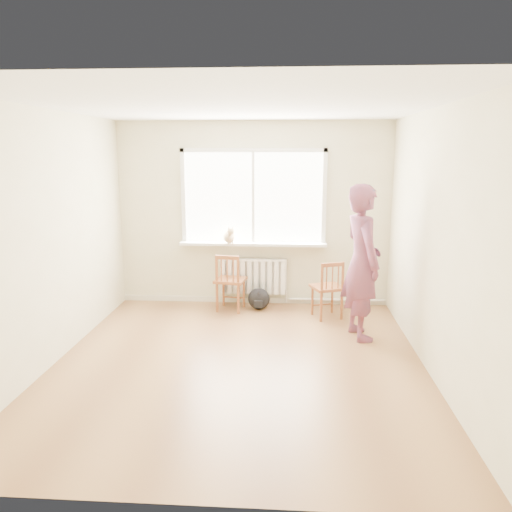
% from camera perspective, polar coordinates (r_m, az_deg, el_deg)
% --- Properties ---
extents(floor, '(4.50, 4.50, 0.00)m').
position_cam_1_polar(floor, '(5.56, -1.99, -12.11)').
color(floor, olive).
rests_on(floor, ground).
extents(ceiling, '(4.50, 4.50, 0.00)m').
position_cam_1_polar(ceiling, '(5.10, -2.21, 16.80)').
color(ceiling, white).
rests_on(ceiling, back_wall).
extents(back_wall, '(4.00, 0.01, 2.70)m').
position_cam_1_polar(back_wall, '(7.38, -0.29, 4.77)').
color(back_wall, beige).
rests_on(back_wall, ground).
extents(window, '(2.12, 0.05, 1.42)m').
position_cam_1_polar(window, '(7.33, -0.31, 7.17)').
color(window, white).
rests_on(window, back_wall).
extents(windowsill, '(2.15, 0.22, 0.04)m').
position_cam_1_polar(windowsill, '(7.34, -0.35, 1.41)').
color(windowsill, white).
rests_on(windowsill, back_wall).
extents(radiator, '(1.00, 0.12, 0.55)m').
position_cam_1_polar(radiator, '(7.46, -0.34, -2.27)').
color(radiator, white).
rests_on(radiator, back_wall).
extents(heating_pipe, '(1.40, 0.04, 0.04)m').
position_cam_1_polar(heating_pipe, '(7.60, 9.16, -4.97)').
color(heating_pipe, silver).
rests_on(heating_pipe, back_wall).
extents(baseboard, '(4.00, 0.03, 0.08)m').
position_cam_1_polar(baseboard, '(7.64, -0.29, -5.04)').
color(baseboard, beige).
rests_on(baseboard, ground).
extents(chair_left, '(0.47, 0.46, 0.84)m').
position_cam_1_polar(chair_left, '(7.17, -3.03, -3.02)').
color(chair_left, '#964F2B').
rests_on(chair_left, floor).
extents(chair_right, '(0.51, 0.50, 0.81)m').
position_cam_1_polar(chair_right, '(6.91, 8.30, -3.80)').
color(chair_right, '#964F2B').
rests_on(chair_right, floor).
extents(person, '(0.61, 0.78, 1.89)m').
position_cam_1_polar(person, '(6.17, 12.01, -0.71)').
color(person, '#B43C3E').
rests_on(person, floor).
extents(cat, '(0.24, 0.38, 0.26)m').
position_cam_1_polar(cat, '(7.26, -3.06, 2.30)').
color(cat, beige).
rests_on(cat, windowsill).
extents(backpack, '(0.38, 0.33, 0.32)m').
position_cam_1_polar(backpack, '(7.29, 0.33, -4.91)').
color(backpack, black).
rests_on(backpack, floor).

